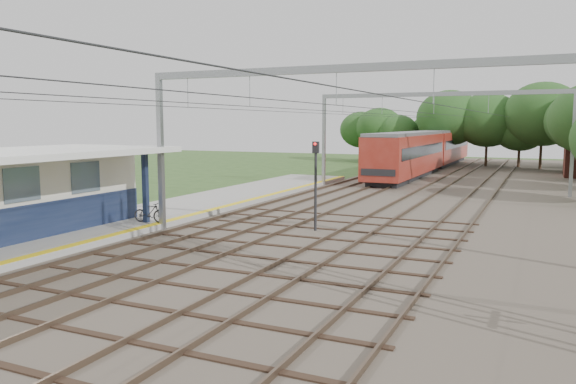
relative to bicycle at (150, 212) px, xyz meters
The scene contains 9 objects.
ballast_bed 17.88m from the bicycle, 57.10° to the left, with size 18.00×90.00×0.10m, color #473D33.
platform 2.15m from the bicycle, 150.89° to the right, with size 5.00×52.00×0.35m, color gray.
yellow_stripe 1.19m from the bicycle, 65.58° to the right, with size 0.45×52.00×0.01m, color yellow.
rail_tracks 16.65m from the bicycle, 64.35° to the left, with size 11.80×88.00×0.15m.
catenary_system 14.51m from the bicycle, 48.52° to the left, with size 17.22×88.00×7.00m.
tree_band 43.38m from the bicycle, 77.23° to the left, with size 31.72×30.88×8.82m.
bicycle is the anchor object (origin of this frame).
train 38.57m from the bicycle, 82.24° to the left, with size 3.04×37.85×3.98m.
signal_post 7.69m from the bicycle, 19.99° to the left, with size 0.28×0.25×4.04m.
Camera 1 is at (10.49, -5.16, 4.81)m, focal length 35.00 mm.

